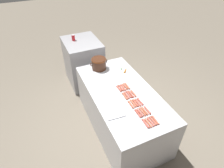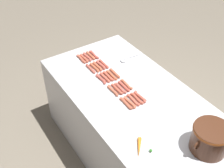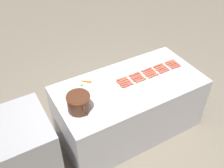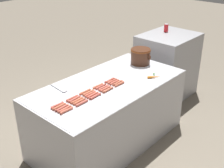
{
  "view_description": "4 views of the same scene",
  "coord_description": "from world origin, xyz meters",
  "px_view_note": "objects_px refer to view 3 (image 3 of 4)",
  "views": [
    {
      "loc": [
        -1.08,
        -2.01,
        2.73
      ],
      "look_at": [
        -0.12,
        0.1,
        0.93
      ],
      "focal_mm": 29.94,
      "sensor_mm": 36.0,
      "label": 1
    },
    {
      "loc": [
        1.18,
        1.44,
        2.48
      ],
      "look_at": [
        0.11,
        -0.19,
        0.87
      ],
      "focal_mm": 45.44,
      "sensor_mm": 36.0,
      "label": 2
    },
    {
      "loc": [
        -2.1,
        1.47,
        2.95
      ],
      "look_at": [
        0.06,
        0.23,
        0.87
      ],
      "focal_mm": 41.99,
      "sensor_mm": 36.0,
      "label": 3
    },
    {
      "loc": [
        2.08,
        -2.24,
        2.31
      ],
      "look_at": [
        0.08,
        -0.02,
        0.85
      ],
      "focal_mm": 46.61,
      "sensor_mm": 36.0,
      "label": 4
    }
  ],
  "objects_px": {
    "hot_dog_2": "(153,76)",
    "hot_dog_14": "(124,82)",
    "hot_dog_11": "(161,68)",
    "hot_dog_13": "(137,77)",
    "hot_dog_1": "(165,71)",
    "hot_dog_10": "(173,64)",
    "hot_dog_4": "(128,85)",
    "hot_dog_22": "(147,70)",
    "hot_dog_21": "(158,65)",
    "carrot": "(85,81)",
    "hot_dog_20": "(169,61)",
    "hot_dog_3": "(141,80)",
    "hot_dog_19": "(122,81)",
    "hot_dog_24": "(121,79)",
    "hot_dog_0": "(176,67)",
    "hot_dog_23": "(134,74)",
    "hot_dog_8": "(139,79)",
    "hot_dog_16": "(159,67)",
    "hot_dog_17": "(148,71)",
    "hot_dog_18": "(136,76)",
    "hot_dog_6": "(163,70)",
    "hot_dog_15": "(171,63)",
    "bean_pot": "(79,102)",
    "back_cabinet": "(14,161)",
    "serving_spoon": "(173,83)",
    "hot_dog_9": "(126,84)",
    "hot_dog_5": "(174,65)",
    "hot_dog_12": "(150,73)",
    "hot_dog_7": "(151,74)"
  },
  "relations": [
    {
      "from": "hot_dog_11",
      "to": "hot_dog_13",
      "type": "xyz_separation_m",
      "value": [
        0.0,
        0.4,
        0.0
      ]
    },
    {
      "from": "hot_dog_2",
      "to": "hot_dog_14",
      "type": "height_order",
      "value": "same"
    },
    {
      "from": "hot_dog_4",
      "to": "hot_dog_16",
      "type": "xyz_separation_m",
      "value": [
        0.11,
        -0.59,
        0.0
      ]
    },
    {
      "from": "hot_dog_21",
      "to": "bean_pot",
      "type": "distance_m",
      "value": 1.31
    },
    {
      "from": "hot_dog_16",
      "to": "carrot",
      "type": "bearing_deg",
      "value": 77.47
    },
    {
      "from": "hot_dog_0",
      "to": "hot_dog_16",
      "type": "distance_m",
      "value": 0.23
    },
    {
      "from": "hot_dog_20",
      "to": "hot_dog_24",
      "type": "height_order",
      "value": "same"
    },
    {
      "from": "bean_pot",
      "to": "serving_spoon",
      "type": "relative_size",
      "value": 1.24
    },
    {
      "from": "hot_dog_15",
      "to": "hot_dog_16",
      "type": "relative_size",
      "value": 1.0
    },
    {
      "from": "hot_dog_9",
      "to": "hot_dog_19",
      "type": "height_order",
      "value": "same"
    },
    {
      "from": "hot_dog_9",
      "to": "hot_dog_10",
      "type": "bearing_deg",
      "value": -87.01
    },
    {
      "from": "hot_dog_6",
      "to": "hot_dog_15",
      "type": "bearing_deg",
      "value": -67.71
    },
    {
      "from": "hot_dog_7",
      "to": "hot_dog_21",
      "type": "relative_size",
      "value": 1.0
    },
    {
      "from": "hot_dog_18",
      "to": "hot_dog_24",
      "type": "distance_m",
      "value": 0.2
    },
    {
      "from": "back_cabinet",
      "to": "hot_dog_22",
      "type": "distance_m",
      "value": 1.97
    },
    {
      "from": "hot_dog_5",
      "to": "hot_dog_2",
      "type": "bearing_deg",
      "value": 96.1
    },
    {
      "from": "hot_dog_8",
      "to": "hot_dog_23",
      "type": "height_order",
      "value": "same"
    },
    {
      "from": "hot_dog_4",
      "to": "hot_dog_23",
      "type": "xyz_separation_m",
      "value": [
        0.15,
        -0.2,
        0.0
      ]
    },
    {
      "from": "hot_dog_20",
      "to": "hot_dog_22",
      "type": "height_order",
      "value": "same"
    },
    {
      "from": "hot_dog_3",
      "to": "serving_spoon",
      "type": "distance_m",
      "value": 0.41
    },
    {
      "from": "hot_dog_10",
      "to": "hot_dog_20",
      "type": "xyz_separation_m",
      "value": [
        0.07,
        -0.0,
        0.0
      ]
    },
    {
      "from": "hot_dog_7",
      "to": "hot_dog_14",
      "type": "xyz_separation_m",
      "value": [
        0.04,
        0.39,
        0.0
      ]
    },
    {
      "from": "hot_dog_21",
      "to": "carrot",
      "type": "xyz_separation_m",
      "value": [
        0.19,
        1.03,
        0.0
      ]
    },
    {
      "from": "hot_dog_0",
      "to": "hot_dog_9",
      "type": "relative_size",
      "value": 1.0
    },
    {
      "from": "hot_dog_8",
      "to": "hot_dog_16",
      "type": "relative_size",
      "value": 1.0
    },
    {
      "from": "hot_dog_19",
      "to": "hot_dog_24",
      "type": "relative_size",
      "value": 1.0
    },
    {
      "from": "hot_dog_20",
      "to": "hot_dog_3",
      "type": "bearing_deg",
      "value": 104.12
    },
    {
      "from": "hot_dog_16",
      "to": "serving_spoon",
      "type": "bearing_deg",
      "value": 171.52
    },
    {
      "from": "hot_dog_17",
      "to": "bean_pot",
      "type": "relative_size",
      "value": 0.5
    },
    {
      "from": "hot_dog_14",
      "to": "carrot",
      "type": "xyz_separation_m",
      "value": [
        0.26,
        0.43,
        0.0
      ]
    },
    {
      "from": "hot_dog_6",
      "to": "hot_dog_14",
      "type": "relative_size",
      "value": 1.0
    },
    {
      "from": "hot_dog_11",
      "to": "hot_dog_22",
      "type": "distance_m",
      "value": 0.2
    },
    {
      "from": "hot_dog_0",
      "to": "hot_dog_11",
      "type": "height_order",
      "value": "same"
    },
    {
      "from": "hot_dog_19",
      "to": "hot_dog_22",
      "type": "bearing_deg",
      "value": -84.93
    },
    {
      "from": "hot_dog_7",
      "to": "hot_dog_10",
      "type": "distance_m",
      "value": 0.4
    },
    {
      "from": "hot_dog_17",
      "to": "hot_dog_20",
      "type": "relative_size",
      "value": 1.0
    },
    {
      "from": "hot_dog_2",
      "to": "hot_dog_14",
      "type": "relative_size",
      "value": 1.0
    },
    {
      "from": "hot_dog_18",
      "to": "hot_dog_8",
      "type": "bearing_deg",
      "value": 177.79
    },
    {
      "from": "hot_dog_18",
      "to": "hot_dog_19",
      "type": "xyz_separation_m",
      "value": [
        0.0,
        0.2,
        0.0
      ]
    },
    {
      "from": "hot_dog_0",
      "to": "hot_dog_23",
      "type": "height_order",
      "value": "same"
    },
    {
      "from": "hot_dog_4",
      "to": "hot_dog_12",
      "type": "relative_size",
      "value": 1.0
    },
    {
      "from": "hot_dog_9",
      "to": "hot_dog_24",
      "type": "bearing_deg",
      "value": -0.92
    },
    {
      "from": "hot_dog_23",
      "to": "hot_dog_24",
      "type": "relative_size",
      "value": 1.0
    },
    {
      "from": "hot_dog_13",
      "to": "hot_dog_23",
      "type": "relative_size",
      "value": 1.0
    },
    {
      "from": "hot_dog_6",
      "to": "hot_dog_19",
      "type": "relative_size",
      "value": 1.0
    },
    {
      "from": "hot_dog_4",
      "to": "hot_dog_22",
      "type": "bearing_deg",
      "value": -69.1
    },
    {
      "from": "hot_dog_19",
      "to": "serving_spoon",
      "type": "xyz_separation_m",
      "value": [
        -0.35,
        -0.54,
        -0.01
      ]
    },
    {
      "from": "hot_dog_1",
      "to": "hot_dog_10",
      "type": "xyz_separation_m",
      "value": [
        0.08,
        -0.2,
        0.0
      ]
    },
    {
      "from": "hot_dog_0",
      "to": "hot_dog_8",
      "type": "relative_size",
      "value": 1.0
    },
    {
      "from": "serving_spoon",
      "to": "carrot",
      "type": "relative_size",
      "value": 1.77
    }
  ]
}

